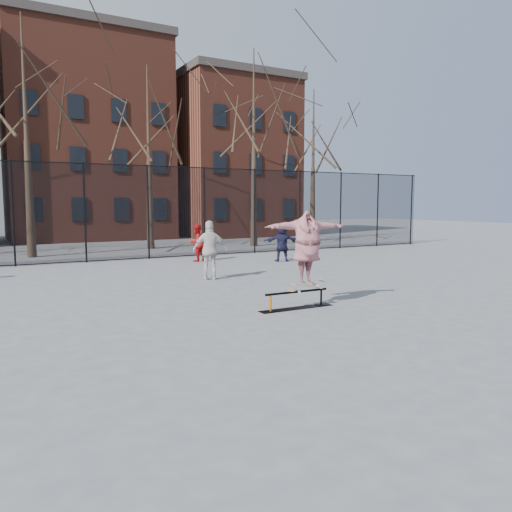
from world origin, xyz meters
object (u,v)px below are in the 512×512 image
skate_rail (297,302)px  bystander_navy (282,242)px  skateboard (307,288)px  bystander_red (197,243)px  skater (307,250)px  bystander_white (210,250)px

skate_rail → bystander_navy: bystander_navy is taller
skate_rail → bystander_navy: (4.65, 7.95, 0.63)m
skate_rail → skateboard: 0.41m
skateboard → bystander_red: bearing=82.2°
skater → bystander_white: size_ratio=1.09×
skater → bystander_navy: 9.09m
skateboard → skater: size_ratio=0.40×
skateboard → bystander_white: size_ratio=0.44×
skateboard → skate_rail: bearing=180.0°
bystander_red → bystander_white: 5.02m
bystander_navy → skater: bearing=85.1°
skate_rail → bystander_white: bearing=89.3°
skate_rail → bystander_red: size_ratio=1.22×
bystander_red → skateboard: bearing=62.2°
skate_rail → skateboard: (0.27, 0.00, 0.30)m
skateboard → bystander_navy: 9.08m
skateboard → bystander_red: 9.78m
skate_rail → skateboard: size_ratio=2.29×
bystander_white → bystander_navy: bearing=-126.8°
skater → bystander_navy: skater is taller
skater → bystander_white: skater is taller
skate_rail → bystander_white: (0.06, 4.91, 0.76)m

